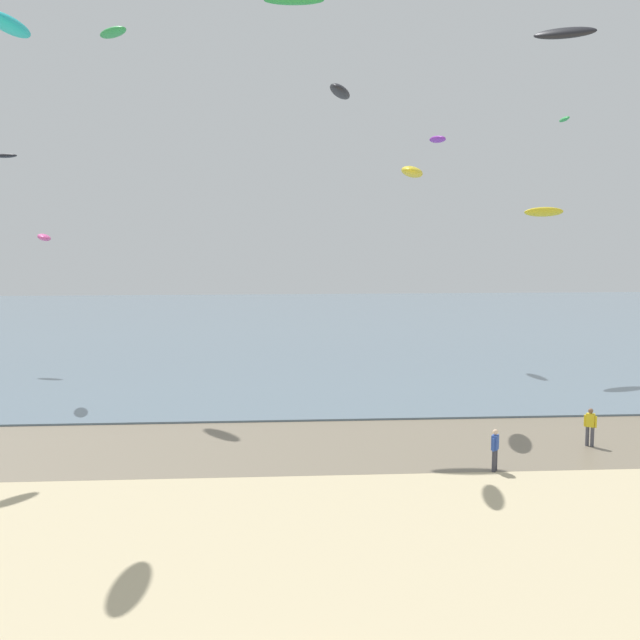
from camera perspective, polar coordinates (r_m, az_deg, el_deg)
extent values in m
cube|color=#7A6D59|center=(37.51, -4.91, -8.60)|extent=(120.00, 8.84, 0.01)
cube|color=slate|center=(76.22, -4.45, -0.63)|extent=(160.00, 70.00, 0.10)
cylinder|color=#4C4C56|center=(39.22, 17.77, -7.56)|extent=(0.16, 0.16, 0.88)
cylinder|color=#4C4C56|center=(39.17, 18.09, -7.59)|extent=(0.16, 0.16, 0.88)
cube|color=yellow|center=(39.02, 17.97, -6.52)|extent=(0.42, 0.39, 0.60)
sphere|color=brown|center=(38.93, 17.99, -5.92)|extent=(0.22, 0.22, 0.22)
cylinder|color=yellow|center=(39.09, 17.62, -6.56)|extent=(0.09, 0.09, 0.52)
cylinder|color=yellow|center=(38.98, 18.31, -6.62)|extent=(0.09, 0.09, 0.52)
cylinder|color=#383842|center=(34.38, 11.78, -9.41)|extent=(0.16, 0.16, 0.88)
cylinder|color=#383842|center=(34.59, 11.88, -9.31)|extent=(0.16, 0.16, 0.88)
cube|color=#2D4CA5|center=(34.29, 11.86, -8.17)|extent=(0.38, 0.42, 0.60)
sphere|color=beige|center=(34.18, 11.88, -7.49)|extent=(0.22, 0.22, 0.22)
cylinder|color=#2D4CA5|center=(34.08, 11.75, -8.35)|extent=(0.09, 0.09, 0.52)
cylinder|color=#2D4CA5|center=(34.52, 11.97, -8.15)|extent=(0.09, 0.09, 0.52)
ellipsoid|color=black|center=(38.37, 16.37, 18.27)|extent=(2.73, 2.06, 0.74)
ellipsoid|color=yellow|center=(55.40, 15.04, 7.14)|extent=(3.29, 2.18, 0.86)
ellipsoid|color=#E54C99|center=(49.35, -18.31, 5.38)|extent=(1.31, 2.45, 0.56)
ellipsoid|color=green|center=(51.31, -13.95, 18.51)|extent=(2.43, 2.97, 0.54)
ellipsoid|color=black|center=(62.77, -20.67, 10.45)|extent=(1.90, 1.17, 0.35)
ellipsoid|color=green|center=(61.93, 16.34, 13.01)|extent=(0.87, 1.93, 0.51)
ellipsoid|color=yellow|center=(43.40, 6.30, 10.01)|extent=(1.96, 3.57, 0.74)
ellipsoid|color=purple|center=(60.91, 8.02, 12.11)|extent=(1.27, 2.61, 0.62)
ellipsoid|color=green|center=(44.72, -1.79, 20.98)|extent=(3.11, 1.30, 0.76)
ellipsoid|color=black|center=(37.89, 1.37, 15.32)|extent=(1.49, 2.98, 0.80)
ellipsoid|color=#19B2B7|center=(33.32, -20.50, 18.37)|extent=(1.43, 3.56, 0.85)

